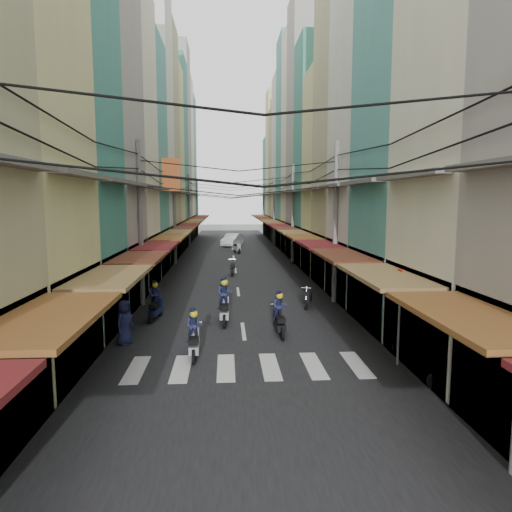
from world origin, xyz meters
name	(u,v)px	position (x,y,z in m)	size (l,w,h in m)	color
ground	(242,319)	(0.00, 0.00, 0.00)	(160.00, 160.00, 0.00)	#60615C
road	(234,260)	(0.00, 20.00, 0.01)	(10.00, 80.00, 0.02)	black
sidewalk_left	(160,261)	(-6.50, 20.00, 0.03)	(3.00, 80.00, 0.06)	slate
sidewalk_right	(307,259)	(6.50, 20.00, 0.03)	(3.00, 80.00, 0.06)	slate
crosswalk	(248,367)	(0.00, -6.00, 0.03)	(7.55, 2.40, 0.01)	silver
building_row_left	(131,141)	(-7.92, 16.56, 9.78)	(7.80, 67.67, 23.70)	silver
building_row_right	(334,147)	(7.92, 16.45, 9.41)	(7.80, 68.98, 22.59)	teal
utility_poles	(235,183)	(0.00, 15.01, 6.59)	(10.20, 66.13, 8.20)	gray
white_car	(232,246)	(0.03, 32.52, 0.00)	(5.08, 1.99, 1.79)	silver
bicycle	(435,335)	(7.50, -3.00, 0.00)	(0.63, 1.68, 1.16)	black
moving_scooters	(228,295)	(-0.58, 2.51, 0.54)	(7.57, 32.12, 2.00)	black
parked_scooters	(374,339)	(4.44, -4.80, 0.47)	(12.86, 12.81, 1.00)	black
pedestrians	(154,284)	(-4.34, 3.06, 1.04)	(12.23, 20.86, 2.25)	#29222D
market_umbrella	(417,282)	(6.60, -3.18, 2.17)	(2.34, 2.34, 2.47)	#B2B2B7
traffic_sign	(399,295)	(4.78, -6.10, 2.31)	(0.10, 0.69, 3.14)	gray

